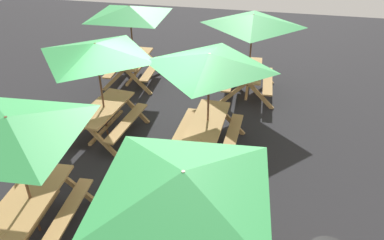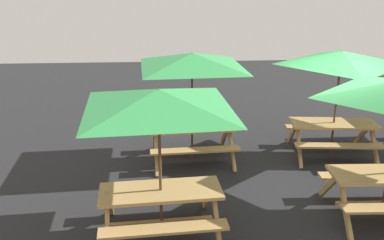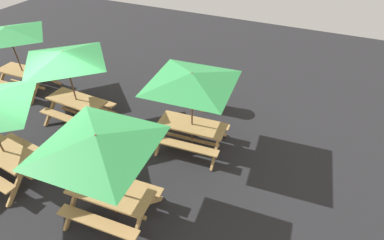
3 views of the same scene
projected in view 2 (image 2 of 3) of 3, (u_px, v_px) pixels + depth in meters
ground_plane at (337, 181)px, 8.20m from camera, size 24.00×24.00×0.00m
picnic_table_1 at (192, 68)px, 8.51m from camera, size 2.82×2.82×2.34m
picnic_table_2 at (159, 111)px, 5.89m from camera, size 2.82×2.82×2.34m
picnic_table_3 at (340, 66)px, 8.74m from camera, size 2.19×2.19×2.34m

